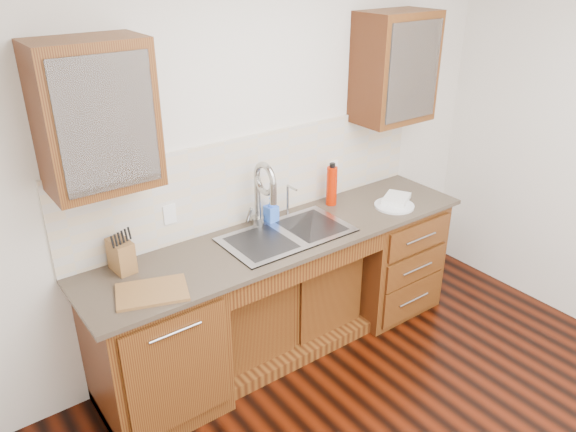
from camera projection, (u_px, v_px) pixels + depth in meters
wall_back at (252, 154)px, 3.69m from camera, size 4.00×0.10×2.70m
base_cabinet_left at (155, 348)px, 3.32m from camera, size 0.70×0.62×0.88m
base_cabinet_center at (277, 299)px, 3.93m from camera, size 1.20×0.44×0.70m
base_cabinet_right at (384, 254)px, 4.33m from camera, size 0.70×0.62×0.88m
countertop at (286, 236)px, 3.62m from camera, size 2.70×0.65×0.03m
backsplash at (258, 177)px, 3.71m from camera, size 2.70×0.02×0.59m
sink at (287, 247)px, 3.64m from camera, size 0.84×0.46×0.19m
faucet at (257, 198)px, 3.64m from camera, size 0.04×0.04×0.40m
filter_tap at (288, 199)px, 3.82m from camera, size 0.02×0.02×0.24m
upper_cabinet_left at (95, 116)px, 2.77m from camera, size 0.55×0.34×0.75m
upper_cabinet_right at (395, 67)px, 3.89m from camera, size 0.55×0.34×0.75m
outlet_left at (170, 214)px, 3.39m from camera, size 0.08×0.01×0.12m
outlet_right at (333, 169)px, 4.08m from camera, size 0.08×0.01×0.12m
soap_bottle at (271, 210)px, 3.74m from camera, size 0.08×0.09×0.17m
water_bottle at (332, 186)px, 3.97m from camera, size 0.09×0.09×0.28m
plate at (394, 206)px, 3.99m from camera, size 0.31×0.31×0.02m
dish_towel at (396, 199)px, 4.04m from camera, size 0.28×0.25×0.04m
knife_block at (121, 256)px, 3.17m from camera, size 0.12×0.18×0.19m
cutting_board at (152, 292)px, 2.99m from camera, size 0.44×0.37×0.02m
cup_left_a at (84, 128)px, 2.75m from camera, size 0.16×0.16×0.11m
cup_left_b at (118, 123)px, 2.85m from camera, size 0.13×0.13×0.09m
cup_right_a at (386, 76)px, 3.86m from camera, size 0.16×0.16×0.11m
cup_right_b at (399, 75)px, 3.94m from camera, size 0.11×0.11×0.08m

